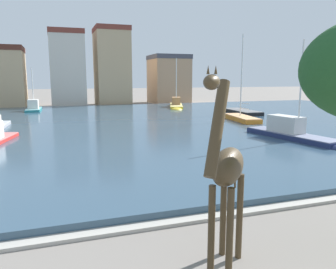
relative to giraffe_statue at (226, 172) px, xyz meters
name	(u,v)px	position (x,y,z in m)	size (l,w,h in m)	color
harbor_water	(116,125)	(1.84, 25.40, -2.33)	(81.00, 44.55, 0.36)	#334C60
quay_edge_coping	(231,214)	(1.84, 2.88, -2.45)	(81.00, 0.50, 0.12)	#ADA89E
giraffe_statue	(226,172)	(0.00, 0.00, 0.00)	(2.18, 2.36, 4.92)	#42331E
sailboat_orange	(239,119)	(14.46, 23.61, -2.05)	(2.58, 7.03, 9.03)	orange
sailboat_navy	(296,136)	(12.41, 12.41, -1.89)	(2.87, 8.96, 7.27)	navy
sailboat_black	(239,113)	(18.10, 29.73, -2.11)	(2.53, 7.47, 5.95)	black
sailboat_teal	(34,109)	(-6.45, 41.69, -1.93)	(1.93, 6.55, 6.03)	teal
sailboat_yellow	(176,106)	(13.41, 39.93, -1.93)	(4.52, 9.02, 7.51)	gold
townhouse_end_terrace	(2,78)	(-11.15, 50.53, 2.23)	(6.58, 7.09, 9.45)	tan
townhouse_corner_house	(67,69)	(-1.47, 51.14, 3.66)	(5.55, 5.69, 12.31)	beige
townhouse_narrow_midrow	(112,67)	(5.89, 51.55, 4.05)	(5.61, 7.01, 13.11)	tan
townhouse_wide_warehouse	(169,79)	(16.87, 53.52, 1.95)	(6.76, 7.28, 8.89)	tan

